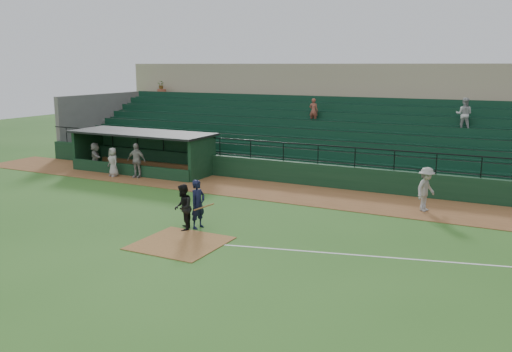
% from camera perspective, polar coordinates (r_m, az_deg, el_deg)
% --- Properties ---
extents(ground, '(90.00, 90.00, 0.00)m').
position_cam_1_polar(ground, '(20.86, -6.31, -6.23)').
color(ground, '#2C5D1E').
rests_on(ground, ground).
extents(warning_track, '(40.00, 4.00, 0.03)m').
position_cam_1_polar(warning_track, '(27.63, 2.84, -1.71)').
color(warning_track, brown).
rests_on(warning_track, ground).
extents(home_plate_dirt, '(3.00, 3.00, 0.03)m').
position_cam_1_polar(home_plate_dirt, '(20.07, -7.90, -6.94)').
color(home_plate_dirt, brown).
rests_on(home_plate_dirt, ground).
extents(foul_line, '(17.49, 4.44, 0.01)m').
position_cam_1_polar(foul_line, '(19.07, 16.59, -8.37)').
color(foul_line, white).
rests_on(foul_line, ground).
extents(stadium_structure, '(38.00, 13.08, 6.40)m').
position_cam_1_polar(stadium_structure, '(35.02, 8.62, 4.79)').
color(stadium_structure, '#10321B').
rests_on(stadium_structure, ground).
extents(dugout, '(8.90, 3.20, 2.42)m').
position_cam_1_polar(dugout, '(33.73, -11.29, 2.78)').
color(dugout, '#10321B').
rests_on(dugout, ground).
extents(batter_at_plate, '(1.08, 0.78, 1.94)m').
position_cam_1_polar(batter_at_plate, '(21.58, -6.06, -2.94)').
color(batter_at_plate, black).
rests_on(batter_at_plate, ground).
extents(umpire, '(1.02, 1.10, 1.82)m').
position_cam_1_polar(umpire, '(21.40, -7.63, -3.27)').
color(umpire, black).
rests_on(umpire, ground).
extents(runner, '(1.09, 1.42, 1.94)m').
position_cam_1_polar(runner, '(24.99, 17.29, -1.32)').
color(runner, '#9A9590').
rests_on(runner, warning_track).
extents(dugout_player_a, '(1.20, 0.62, 1.96)m').
position_cam_1_polar(dugout_player_a, '(31.71, -12.37, 1.60)').
color(dugout_player_a, '#A09B95').
rests_on(dugout_player_a, warning_track).
extents(dugout_player_b, '(0.94, 0.76, 1.66)m').
position_cam_1_polar(dugout_player_b, '(32.41, -14.68, 1.43)').
color(dugout_player_b, '#A6A19B').
rests_on(dugout_player_b, warning_track).
extents(dugout_player_c, '(1.51, 1.46, 1.72)m').
position_cam_1_polar(dugout_player_c, '(34.34, -16.39, 1.94)').
color(dugout_player_c, gray).
rests_on(dugout_player_c, warning_track).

